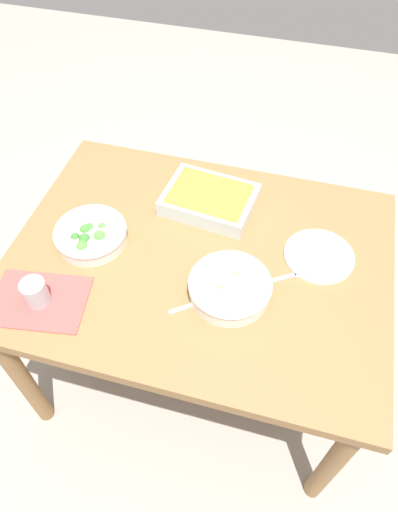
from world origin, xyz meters
The scene contains 10 objects.
ground_plane centered at (0.00, 0.00, 0.00)m, with size 6.00×6.00×0.00m, color #9E9389.
dining_table centered at (0.00, 0.00, 0.65)m, with size 1.20×0.90×0.74m.
placemat centered at (-0.41, -0.29, 0.74)m, with size 0.28×0.20×0.00m, color #B24C47.
stew_bowl centered at (0.12, -0.11, 0.77)m, with size 0.25×0.25×0.06m.
broccoli_bowl centered at (-0.35, -0.03, 0.77)m, with size 0.23×0.23×0.07m.
baking_dish centered at (-0.02, 0.22, 0.77)m, with size 0.32×0.25×0.06m.
drink_cup centered at (-0.41, -0.29, 0.78)m, with size 0.07×0.07×0.08m.
side_plate centered at (0.37, 0.10, 0.75)m, with size 0.22×0.22×0.01m, color white.
spoon_by_stew centered at (0.06, -0.16, 0.74)m, with size 0.15×0.12×0.01m.
fork_on_table centered at (0.28, -0.01, 0.74)m, with size 0.16×0.11×0.01m.
Camera 1 is at (0.24, -0.89, 1.89)m, focal length 32.53 mm.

